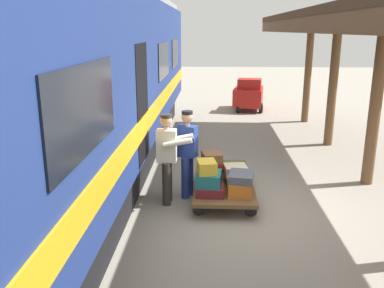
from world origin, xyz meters
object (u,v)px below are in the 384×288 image
object	(u,v)px
suitcase_yellow_case	(207,167)
porter_by_door	(168,156)
suitcase_brown_leather	(212,157)
suitcase_navy_fabric	(210,178)
suitcase_teal_softside	(209,179)
train_car	(56,96)
suitcase_red_plastic	(211,166)
baggage_tug	(249,95)
suitcase_tan_vintage	(211,168)
suitcase_orange_carryall	(239,188)
porter_in_overalls	(186,151)
luggage_cart	(223,185)
suitcase_maroon_trunk	(210,190)
suitcase_black_hardshell	(237,179)
suitcase_cream_canvas	(235,170)
suitcase_slate_roller	(241,177)
suitcase_olive_duffel	(235,168)

from	to	relation	value
suitcase_yellow_case	porter_by_door	distance (m)	0.77
suitcase_brown_leather	suitcase_yellow_case	bearing A→B (deg)	81.32
suitcase_navy_fabric	suitcase_teal_softside	xyz separation A→B (m)	(0.03, 0.57, 0.19)
train_car	suitcase_yellow_case	world-z (taller)	train_car
suitcase_red_plastic	baggage_tug	bearing A→B (deg)	-99.36
suitcase_tan_vintage	suitcase_navy_fabric	size ratio (longest dim) A/B	0.78
train_car	suitcase_teal_softside	bearing A→B (deg)	-178.67
suitcase_red_plastic	porter_by_door	bearing A→B (deg)	24.78
suitcase_navy_fabric	suitcase_red_plastic	bearing A→B (deg)	-97.71
suitcase_orange_carryall	suitcase_brown_leather	size ratio (longest dim) A/B	1.10
suitcase_tan_vintage	porter_by_door	bearing A→B (deg)	49.30
suitcase_brown_leather	porter_in_overalls	distance (m)	0.50
luggage_cart	suitcase_maroon_trunk	size ratio (longest dim) A/B	4.30
suitcase_black_hardshell	suitcase_cream_canvas	xyz separation A→B (m)	(0.03, -0.01, 0.18)
luggage_cart	suitcase_orange_carryall	bearing A→B (deg)	113.60
suitcase_brown_leather	suitcase_tan_vintage	bearing A→B (deg)	-87.70
porter_in_overalls	suitcase_orange_carryall	bearing A→B (deg)	148.58
suitcase_orange_carryall	suitcase_navy_fabric	bearing A→B (deg)	-48.85
porter_in_overalls	baggage_tug	xyz separation A→B (m)	(-1.97, -9.09, -0.30)
suitcase_slate_roller	baggage_tug	world-z (taller)	baggage_tug
suitcase_black_hardshell	suitcase_teal_softside	world-z (taller)	suitcase_teal_softside
suitcase_red_plastic	train_car	bearing A→B (deg)	14.04
suitcase_tan_vintage	suitcase_red_plastic	bearing A→B (deg)	90.54
suitcase_orange_carryall	suitcase_red_plastic	distance (m)	0.83
train_car	suitcase_cream_canvas	distance (m)	3.55
luggage_cart	suitcase_orange_carryall	size ratio (longest dim) A/B	4.52
suitcase_olive_duffel	porter_in_overalls	bearing A→B (deg)	30.44
suitcase_orange_carryall	suitcase_red_plastic	bearing A→B (deg)	-50.92
suitcase_orange_carryall	suitcase_maroon_trunk	distance (m)	0.52
luggage_cart	suitcase_cream_canvas	world-z (taller)	suitcase_cream_canvas
suitcase_brown_leather	porter_in_overalls	size ratio (longest dim) A/B	0.25
suitcase_brown_leather	suitcase_black_hardshell	bearing A→B (deg)	178.03
suitcase_teal_softside	suitcase_olive_duffel	bearing A→B (deg)	-115.14
suitcase_maroon_trunk	suitcase_black_hardshell	distance (m)	0.78
suitcase_yellow_case	baggage_tug	distance (m)	9.81
suitcase_maroon_trunk	suitcase_black_hardshell	size ratio (longest dim) A/B	0.79
suitcase_cream_canvas	suitcase_navy_fabric	bearing A→B (deg)	0.84
suitcase_navy_fabric	suitcase_slate_roller	distance (m)	0.82
porter_in_overalls	baggage_tug	bearing A→B (deg)	-102.20
suitcase_red_plastic	baggage_tug	world-z (taller)	baggage_tug
suitcase_teal_softside	suitcase_navy_fabric	bearing A→B (deg)	-92.98
suitcase_olive_duffel	suitcase_maroon_trunk	bearing A→B (deg)	66.40
porter_in_overalls	baggage_tug	size ratio (longest dim) A/B	0.92
baggage_tug	suitcase_maroon_trunk	bearing A→B (deg)	81.20
suitcase_red_plastic	porter_in_overalls	size ratio (longest dim) A/B	0.24
suitcase_slate_roller	suitcase_yellow_case	world-z (taller)	suitcase_yellow_case
suitcase_brown_leather	porter_by_door	xyz separation A→B (m)	(0.81, 0.34, 0.11)
suitcase_orange_carryall	porter_in_overalls	bearing A→B (deg)	-31.42
suitcase_orange_carryall	suitcase_navy_fabric	xyz separation A→B (m)	(0.51, -0.59, -0.03)
suitcase_black_hardshell	suitcase_navy_fabric	bearing A→B (deg)	0.00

